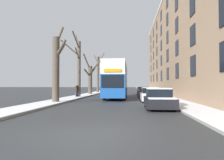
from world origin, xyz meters
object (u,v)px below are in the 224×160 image
at_px(bare_tree_left_0, 56,67).
at_px(bare_tree_left_3, 98,73).
at_px(double_decker_bus, 116,79).
at_px(pedestrian_left_sidewalk, 76,90).
at_px(bare_tree_left_1, 78,66).
at_px(parked_car_0, 159,99).
at_px(parked_car_4, 141,91).
at_px(parked_car_2, 146,93).
at_px(parked_car_3, 143,92).
at_px(parked_car_1, 150,95).
at_px(bare_tree_left_2, 90,78).

distance_m(bare_tree_left_0, bare_tree_left_3, 25.07).
distance_m(double_decker_bus, pedestrian_left_sidewalk, 5.58).
bearing_deg(bare_tree_left_1, bare_tree_left_0, -89.28).
bearing_deg(bare_tree_left_0, parked_car_0, -21.60).
relative_size(double_decker_bus, parked_car_4, 2.58).
bearing_deg(bare_tree_left_3, parked_car_0, -72.34).
relative_size(bare_tree_left_3, parked_car_2, 2.11).
bearing_deg(double_decker_bus, parked_car_4, 72.21).
bearing_deg(parked_car_3, bare_tree_left_3, 129.65).
bearing_deg(parked_car_0, pedestrian_left_sidewalk, 128.80).
bearing_deg(bare_tree_left_0, parked_car_4, 65.34).
height_order(bare_tree_left_1, pedestrian_left_sidewalk, bare_tree_left_1).
distance_m(bare_tree_left_1, parked_car_2, 9.68).
xyz_separation_m(bare_tree_left_1, parked_car_0, (8.97, -11.71, -3.58)).
bearing_deg(bare_tree_left_1, double_decker_bus, -7.92).
relative_size(bare_tree_left_1, parked_car_1, 1.94).
distance_m(bare_tree_left_2, parked_car_3, 9.82).
xyz_separation_m(bare_tree_left_0, bare_tree_left_1, (-0.10, 8.20, 0.91)).
xyz_separation_m(parked_car_2, pedestrian_left_sidewalk, (-9.16, -0.55, 0.35)).
relative_size(bare_tree_left_0, parked_car_4, 1.76).
height_order(parked_car_0, parked_car_1, parked_car_0).
xyz_separation_m(bare_tree_left_3, parked_car_3, (9.09, -10.97, -3.67)).
relative_size(parked_car_3, pedestrian_left_sidewalk, 2.42).
height_order(bare_tree_left_0, pedestrian_left_sidewalk, bare_tree_left_0).
relative_size(bare_tree_left_2, parked_car_4, 1.70).
height_order(bare_tree_left_1, parked_car_4, bare_tree_left_1).
bearing_deg(parked_car_3, bare_tree_left_0, -122.21).
xyz_separation_m(bare_tree_left_3, parked_car_4, (9.09, -5.73, -3.67)).
bearing_deg(double_decker_bus, parked_car_0, -70.92).
distance_m(parked_car_0, parked_car_1, 6.27).
bearing_deg(bare_tree_left_1, bare_tree_left_2, 90.96).
xyz_separation_m(bare_tree_left_2, parked_car_4, (9.12, 2.45, -2.36)).
bearing_deg(parked_car_2, parked_car_3, 90.00).
bearing_deg(parked_car_4, parked_car_2, -90.00).
xyz_separation_m(double_decker_bus, parked_car_0, (3.80, -10.99, -1.81)).
bearing_deg(parked_car_2, bare_tree_left_1, -178.55).
bearing_deg(bare_tree_left_2, pedestrian_left_sidewalk, -90.26).
height_order(bare_tree_left_3, parked_car_1, bare_tree_left_3).
xyz_separation_m(bare_tree_left_3, pedestrian_left_sidewalk, (-0.07, -17.17, -3.37)).
relative_size(parked_car_2, pedestrian_left_sidewalk, 2.30).
height_order(bare_tree_left_1, parked_car_0, bare_tree_left_1).
relative_size(double_decker_bus, pedestrian_left_sidewalk, 6.15).
relative_size(bare_tree_left_1, parked_car_3, 2.03).
bearing_deg(double_decker_bus, bare_tree_left_1, 172.08).
bearing_deg(bare_tree_left_0, parked_car_2, 43.53).
distance_m(parked_car_0, pedestrian_left_sidewalk, 14.61).
xyz_separation_m(bare_tree_left_0, parked_car_1, (8.87, 2.75, -2.67)).
bearing_deg(parked_car_4, parked_car_3, -90.00).
bearing_deg(double_decker_bus, parked_car_3, 60.06).
bearing_deg(parked_car_4, bare_tree_left_3, 147.79).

